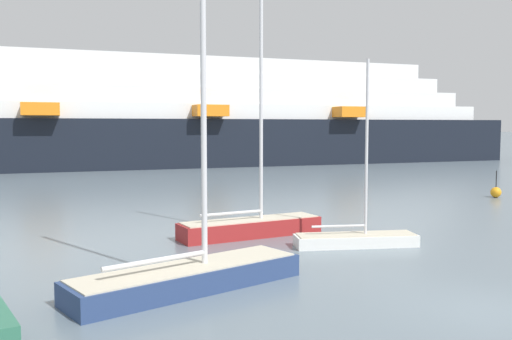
{
  "coord_description": "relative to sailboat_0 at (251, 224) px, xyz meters",
  "views": [
    {
      "loc": [
        -9.91,
        -10.77,
        4.59
      ],
      "look_at": [
        0.0,
        16.78,
        2.24
      ],
      "focal_mm": 39.1,
      "sensor_mm": 36.0,
      "label": 1
    }
  ],
  "objects": [
    {
      "name": "sailboat_1",
      "position": [
        3.12,
        -3.19,
        -0.16
      ],
      "size": [
        4.79,
        2.05,
        7.06
      ],
      "rotation": [
        0.0,
        0.0,
        -0.21
      ],
      "color": "white",
      "rests_on": "ground_plane"
    },
    {
      "name": "sailboat_0",
      "position": [
        0.0,
        0.0,
        0.0
      ],
      "size": [
        6.23,
        2.27,
        10.06
      ],
      "rotation": [
        0.0,
        0.0,
        0.14
      ],
      "color": "maroon",
      "rests_on": "ground_plane"
    },
    {
      "name": "cruise_ship",
      "position": [
        -0.63,
        42.84,
        4.93
      ],
      "size": [
        96.16,
        15.68,
        17.0
      ],
      "rotation": [
        0.0,
        0.0,
        0.01
      ],
      "color": "black",
      "rests_on": "ground_plane"
    },
    {
      "name": "ground_plane",
      "position": [
        2.38,
        -10.79,
        -0.52
      ],
      "size": [
        600.0,
        600.0,
        0.0
      ],
      "primitive_type": "plane",
      "color": "slate"
    },
    {
      "name": "channel_buoy_0",
      "position": [
        18.81,
        6.45,
        -0.17
      ],
      "size": [
        0.67,
        0.67,
        1.72
      ],
      "color": "orange",
      "rests_on": "ground_plane"
    },
    {
      "name": "sailboat_2",
      "position": [
        -4.13,
        -6.54,
        0.02
      ],
      "size": [
        7.06,
        3.89,
        11.23
      ],
      "rotation": [
        0.0,
        0.0,
        0.33
      ],
      "color": "navy",
      "rests_on": "ground_plane"
    }
  ]
}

